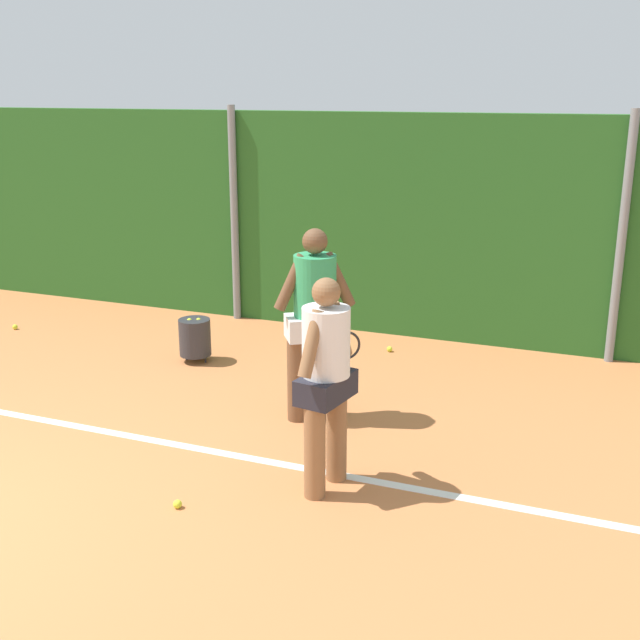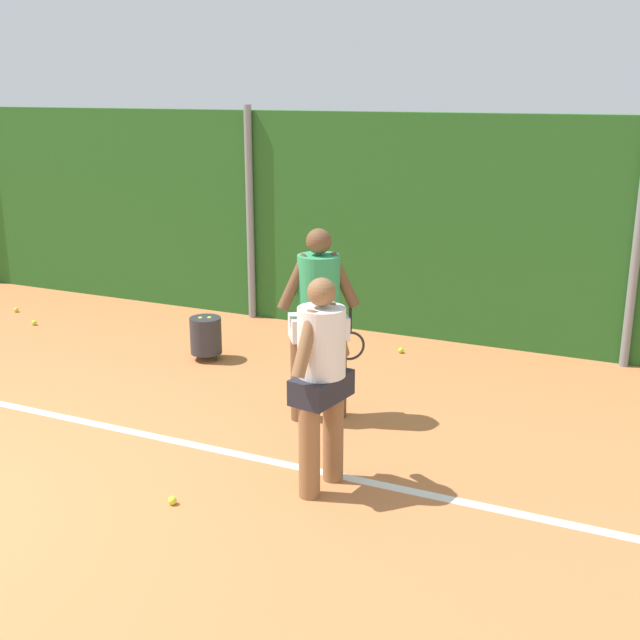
# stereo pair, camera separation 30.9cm
# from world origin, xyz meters

# --- Properties ---
(ground_plane) EXTENTS (25.48, 25.48, 0.00)m
(ground_plane) POSITION_xyz_m (0.00, 1.82, 0.00)
(ground_plane) COLOR #C67542
(hedge_fence_backdrop) EXTENTS (16.56, 0.25, 2.74)m
(hedge_fence_backdrop) POSITION_xyz_m (0.00, 6.19, 1.37)
(hedge_fence_backdrop) COLOR #286023
(hedge_fence_backdrop) RESTS_ON ground_plane
(fence_post_center) EXTENTS (0.10, 0.10, 2.81)m
(fence_post_center) POSITION_xyz_m (0.00, 6.01, 1.40)
(fence_post_center) COLOR gray
(fence_post_center) RESTS_ON ground_plane
(fence_post_right) EXTENTS (0.10, 0.10, 2.81)m
(fence_post_right) POSITION_xyz_m (4.78, 6.01, 1.40)
(fence_post_right) COLOR gray
(fence_post_right) RESTS_ON ground_plane
(court_baseline_paint) EXTENTS (12.10, 0.10, 0.01)m
(court_baseline_paint) POSITION_xyz_m (0.00, 2.26, 0.00)
(court_baseline_paint) COLOR white
(court_baseline_paint) RESTS_ON ground_plane
(player_foreground_near) EXTENTS (0.37, 0.70, 1.69)m
(player_foreground_near) POSITION_xyz_m (2.83, 2.03, 0.95)
(player_foreground_near) COLOR #8C603D
(player_foreground_near) RESTS_ON ground_plane
(player_midcourt) EXTENTS (0.68, 0.58, 1.81)m
(player_midcourt) POSITION_xyz_m (2.25, 3.27, 1.02)
(player_midcourt) COLOR brown
(player_midcourt) RESTS_ON ground_plane
(ball_hopper) EXTENTS (0.36, 0.36, 0.51)m
(ball_hopper) POSITION_xyz_m (0.38, 4.25, 0.29)
(ball_hopper) COLOR #2D2D33
(ball_hopper) RESTS_ON ground_plane
(tennis_ball_0) EXTENTS (0.07, 0.07, 0.07)m
(tennis_ball_0) POSITION_xyz_m (-2.44, 4.47, 0.03)
(tennis_ball_0) COLOR #CCDB33
(tennis_ball_0) RESTS_ON ground_plane
(tennis_ball_1) EXTENTS (0.07, 0.07, 0.07)m
(tennis_ball_1) POSITION_xyz_m (1.92, 1.32, 0.03)
(tennis_ball_1) COLOR #CCDB33
(tennis_ball_1) RESTS_ON ground_plane
(tennis_ball_4) EXTENTS (0.07, 0.07, 0.07)m
(tennis_ball_4) POSITION_xyz_m (-3.13, 4.85, 0.03)
(tennis_ball_4) COLOR #CCDB33
(tennis_ball_4) RESTS_ON ground_plane
(tennis_ball_5) EXTENTS (0.07, 0.07, 0.07)m
(tennis_ball_5) POSITION_xyz_m (2.34, 5.40, 0.03)
(tennis_ball_5) COLOR #CCDB33
(tennis_ball_5) RESTS_ON ground_plane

